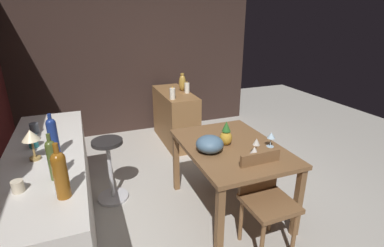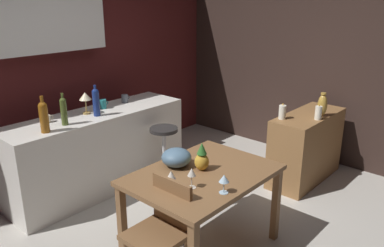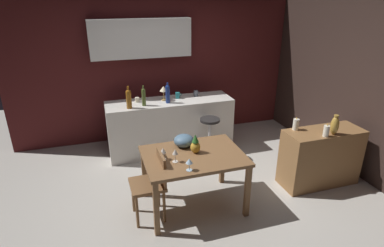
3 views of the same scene
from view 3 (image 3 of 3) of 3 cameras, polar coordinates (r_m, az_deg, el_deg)
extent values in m
plane|color=#B7B2A8|center=(4.48, 0.14, -12.24)|extent=(9.00, 9.00, 0.00)
cube|color=#4C1919|center=(5.86, -6.20, 10.01)|extent=(5.20, 0.10, 2.60)
cube|color=white|center=(5.59, -9.29, 14.99)|extent=(1.70, 0.32, 0.64)
cube|color=#33231E|center=(5.44, 25.83, 6.91)|extent=(0.10, 4.40, 2.60)
cube|color=brown|center=(3.86, 0.27, -5.89)|extent=(1.21, 0.88, 0.04)
cube|color=brown|center=(4.27, -8.60, -8.88)|extent=(0.06, 0.06, 0.70)
cube|color=brown|center=(4.54, 5.49, -6.72)|extent=(0.06, 0.06, 0.70)
cube|color=brown|center=(3.63, -6.46, -15.10)|extent=(0.06, 0.06, 0.70)
cube|color=brown|center=(3.94, 9.97, -11.97)|extent=(0.06, 0.06, 0.70)
cube|color=silver|center=(5.43, -3.93, -0.37)|extent=(2.10, 0.60, 0.90)
cube|color=olive|center=(4.84, 22.17, -5.65)|extent=(1.10, 0.44, 0.82)
cube|color=brown|center=(3.84, -8.09, -10.89)|extent=(0.40, 0.40, 0.04)
cube|color=brown|center=(3.76, -5.54, -8.00)|extent=(0.03, 0.38, 0.39)
cylinder|color=brown|center=(3.83, -9.87, -15.49)|extent=(0.04, 0.04, 0.44)
cylinder|color=brown|center=(4.09, -10.59, -12.81)|extent=(0.04, 0.04, 0.44)
cylinder|color=brown|center=(3.87, -5.04, -14.74)|extent=(0.04, 0.04, 0.44)
cylinder|color=brown|center=(4.13, -6.10, -12.15)|extent=(0.04, 0.04, 0.44)
cylinder|color=#262323|center=(5.02, 3.27, 0.65)|extent=(0.32, 0.32, 0.04)
cylinder|color=silver|center=(5.16, 3.18, -2.90)|extent=(0.04, 0.04, 0.67)
cylinder|color=silver|center=(5.31, 3.11, -6.12)|extent=(0.34, 0.34, 0.03)
cylinder|color=silver|center=(3.76, -5.20, -6.44)|extent=(0.08, 0.08, 0.00)
cylinder|color=silver|center=(3.74, -5.22, -5.86)|extent=(0.01, 0.01, 0.08)
cone|color=silver|center=(3.71, -5.26, -4.86)|extent=(0.07, 0.07, 0.07)
cylinder|color=silver|center=(3.53, -0.50, -8.41)|extent=(0.07, 0.07, 0.00)
cylinder|color=silver|center=(3.51, -0.50, -7.79)|extent=(0.01, 0.01, 0.09)
cone|color=silver|center=(3.47, -0.51, -6.77)|extent=(0.08, 0.08, 0.06)
cylinder|color=silver|center=(3.70, -3.03, -6.89)|extent=(0.07, 0.07, 0.00)
cylinder|color=silver|center=(3.68, -3.05, -6.20)|extent=(0.01, 0.01, 0.10)
cone|color=silver|center=(3.64, -3.07, -5.10)|extent=(0.06, 0.06, 0.06)
ellipsoid|color=gold|center=(3.87, 0.61, -4.31)|extent=(0.12, 0.12, 0.14)
cone|color=#2D6B28|center=(3.81, 0.62, -2.69)|extent=(0.09, 0.09, 0.10)
ellipsoid|color=slate|center=(4.02, -1.48, -3.10)|extent=(0.26, 0.26, 0.16)
cylinder|color=#475623|center=(5.04, -8.70, 4.57)|extent=(0.06, 0.06, 0.25)
sphere|color=#475623|center=(5.01, -8.79, 5.92)|extent=(0.06, 0.06, 0.06)
cylinder|color=#475623|center=(4.99, -8.82, 6.45)|extent=(0.02, 0.02, 0.06)
cylinder|color=#8C5114|center=(4.96, -11.33, 4.12)|extent=(0.08, 0.08, 0.26)
sphere|color=#8C5114|center=(4.92, -11.44, 5.53)|extent=(0.08, 0.08, 0.08)
cylinder|color=#8C5114|center=(4.91, -11.50, 6.22)|extent=(0.03, 0.03, 0.07)
cylinder|color=navy|center=(5.13, -4.40, 5.15)|extent=(0.07, 0.07, 0.26)
sphere|color=navy|center=(5.09, -4.44, 6.56)|extent=(0.07, 0.07, 0.07)
cylinder|color=navy|center=(5.08, -4.46, 7.08)|extent=(0.03, 0.03, 0.05)
cylinder|color=teal|center=(5.37, -2.62, 5.11)|extent=(0.07, 0.07, 0.11)
torus|color=teal|center=(5.38, -2.12, 5.22)|extent=(0.05, 0.01, 0.05)
cylinder|color=#515660|center=(5.48, 0.68, 5.47)|extent=(0.08, 0.08, 0.10)
torus|color=#515660|center=(5.49, 1.18, 5.56)|extent=(0.05, 0.01, 0.05)
cylinder|color=beige|center=(5.26, -9.88, 4.25)|extent=(0.07, 0.07, 0.08)
torus|color=beige|center=(5.26, -9.36, 4.35)|extent=(0.05, 0.01, 0.05)
cylinder|color=#A58447|center=(5.29, -5.10, 4.30)|extent=(0.08, 0.08, 0.02)
cylinder|color=#A58447|center=(5.27, -5.13, 5.13)|extent=(0.02, 0.02, 0.14)
cone|color=beige|center=(5.23, -5.17, 6.29)|extent=(0.13, 0.13, 0.08)
cylinder|color=white|center=(4.53, 18.25, -0.17)|extent=(0.08, 0.08, 0.16)
ellipsoid|color=yellow|center=(4.49, 18.39, 0.89)|extent=(0.01, 0.01, 0.03)
cylinder|color=white|center=(4.46, 23.08, -1.27)|extent=(0.07, 0.07, 0.15)
ellipsoid|color=yellow|center=(4.42, 23.26, -0.22)|extent=(0.01, 0.01, 0.03)
ellipsoid|color=#B78C38|center=(4.54, 24.37, -0.34)|extent=(0.11, 0.11, 0.25)
cylinder|color=#B78C38|center=(4.50, 24.65, 1.27)|extent=(0.06, 0.06, 0.02)
camera|label=1|loc=(4.70, -32.61, 11.40)|focal=26.85mm
camera|label=2|loc=(1.86, -55.90, -0.78)|focal=36.15mm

